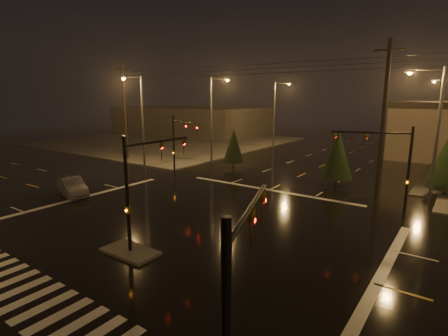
# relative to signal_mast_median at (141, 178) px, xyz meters

# --- Properties ---
(ground) EXTENTS (140.00, 140.00, 0.00)m
(ground) POSITION_rel_signal_mast_median_xyz_m (-0.00, 3.07, -3.75)
(ground) COLOR black
(ground) RESTS_ON ground
(sidewalk_nw) EXTENTS (36.00, 36.00, 0.12)m
(sidewalk_nw) POSITION_rel_signal_mast_median_xyz_m (-30.00, 33.07, -3.69)
(sidewalk_nw) COLOR #4C4944
(sidewalk_nw) RESTS_ON ground
(median_island) EXTENTS (3.00, 1.60, 0.15)m
(median_island) POSITION_rel_signal_mast_median_xyz_m (-0.00, -0.93, -3.68)
(median_island) COLOR #4C4944
(median_island) RESTS_ON ground
(crosswalk) EXTENTS (15.00, 2.60, 0.01)m
(crosswalk) POSITION_rel_signal_mast_median_xyz_m (-0.00, -5.93, -3.75)
(crosswalk) COLOR beige
(crosswalk) RESTS_ON ground
(stop_bar_far) EXTENTS (16.00, 0.50, 0.01)m
(stop_bar_far) POSITION_rel_signal_mast_median_xyz_m (-0.00, 14.07, -3.75)
(stop_bar_far) COLOR beige
(stop_bar_far) RESTS_ON ground
(commercial_block) EXTENTS (30.00, 18.00, 5.60)m
(commercial_block) POSITION_rel_signal_mast_median_xyz_m (-35.00, 45.07, -0.95)
(commercial_block) COLOR #393332
(commercial_block) RESTS_ON ground
(signal_mast_median) EXTENTS (0.25, 4.59, 6.00)m
(signal_mast_median) POSITION_rel_signal_mast_median_xyz_m (0.00, 0.00, 0.00)
(signal_mast_median) COLOR black
(signal_mast_median) RESTS_ON ground
(signal_mast_ne) EXTENTS (4.84, 1.86, 6.00)m
(signal_mast_ne) POSITION_rel_signal_mast_median_xyz_m (9.50, 13.21, 0.04)
(signal_mast_ne) COLOR black
(signal_mast_ne) RESTS_ON ground
(signal_mast_nw) EXTENTS (4.84, 1.86, 6.00)m
(signal_mast_nw) POSITION_rel_signal_mast_median_xyz_m (-9.50, 13.21, 0.04)
(signal_mast_nw) COLOR black
(signal_mast_nw) RESTS_ON ground
(signal_mast_se) EXTENTS (1.55, 3.87, 6.00)m
(signal_mast_se) POSITION_rel_signal_mast_median_xyz_m (10.23, -6.68, -0.04)
(signal_mast_se) COLOR black
(signal_mast_se) RESTS_ON ground
(streetlight_1) EXTENTS (2.77, 0.32, 10.00)m
(streetlight_1) POSITION_rel_signal_mast_median_xyz_m (-11.18, 21.07, 2.05)
(streetlight_1) COLOR #38383A
(streetlight_1) RESTS_ON ground
(streetlight_2) EXTENTS (2.77, 0.32, 10.00)m
(streetlight_2) POSITION_rel_signal_mast_median_xyz_m (-11.18, 37.07, 2.05)
(streetlight_2) COLOR #38383A
(streetlight_2) RESTS_ON ground
(streetlight_3) EXTENTS (2.77, 0.32, 10.00)m
(streetlight_3) POSITION_rel_signal_mast_median_xyz_m (11.18, 19.07, 2.05)
(streetlight_3) COLOR #38383A
(streetlight_3) RESTS_ON ground
(streetlight_5) EXTENTS (0.32, 2.77, 10.00)m
(streetlight_5) POSITION_rel_signal_mast_median_xyz_m (-16.00, 14.26, 2.05)
(streetlight_5) COLOR #38383A
(streetlight_5) RESTS_ON ground
(utility_pole_0) EXTENTS (2.20, 0.32, 12.00)m
(utility_pole_0) POSITION_rel_signal_mast_median_xyz_m (-22.00, 17.07, 2.38)
(utility_pole_0) COLOR black
(utility_pole_0) RESTS_ON ground
(utility_pole_1) EXTENTS (2.20, 0.32, 12.00)m
(utility_pole_1) POSITION_rel_signal_mast_median_xyz_m (8.00, 17.07, 2.38)
(utility_pole_1) COLOR black
(utility_pole_1) RESTS_ON ground
(conifer_3) EXTENTS (2.34, 2.34, 4.35)m
(conifer_3) POSITION_rel_signal_mast_median_xyz_m (-7.64, 20.06, -1.23)
(conifer_3) COLOR black
(conifer_3) RESTS_ON ground
(conifer_4) EXTENTS (2.75, 2.75, 5.00)m
(conifer_4) POSITION_rel_signal_mast_median_xyz_m (4.15, 18.89, -0.90)
(conifer_4) COLOR black
(conifer_4) RESTS_ON ground
(car_crossing) EXTENTS (4.57, 2.76, 1.42)m
(car_crossing) POSITION_rel_signal_mast_median_xyz_m (-12.28, 3.48, -3.04)
(car_crossing) COLOR slate
(car_crossing) RESTS_ON ground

